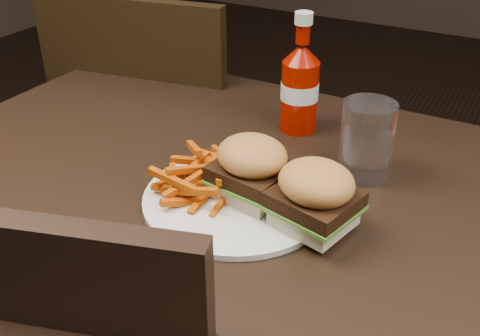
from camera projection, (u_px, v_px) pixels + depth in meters
The scene contains 8 objects.
dining_table at pixel (262, 211), 0.81m from camera, with size 1.20×0.80×0.04m, color black.
chair_far at pixel (179, 158), 1.55m from camera, with size 0.45×0.45×0.04m, color black.
plate at pixel (237, 198), 0.79m from camera, with size 0.27×0.27×0.01m, color white.
sandwich_half_a at pixel (252, 188), 0.79m from camera, with size 0.09×0.08×0.02m, color beige.
sandwich_half_b at pixel (314, 217), 0.73m from camera, with size 0.09×0.08×0.02m, color beige.
fries_pile at pixel (204, 173), 0.80m from camera, with size 0.12×0.12×0.05m, color #BF4106, non-canonical shape.
ketchup_bottle at pixel (299, 97), 0.96m from camera, with size 0.06×0.06×0.13m, color #950D00.
tumbler at pixel (366, 142), 0.83m from camera, with size 0.08×0.08×0.12m, color white.
Camera 1 is at (0.29, -0.60, 1.20)m, focal length 42.00 mm.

